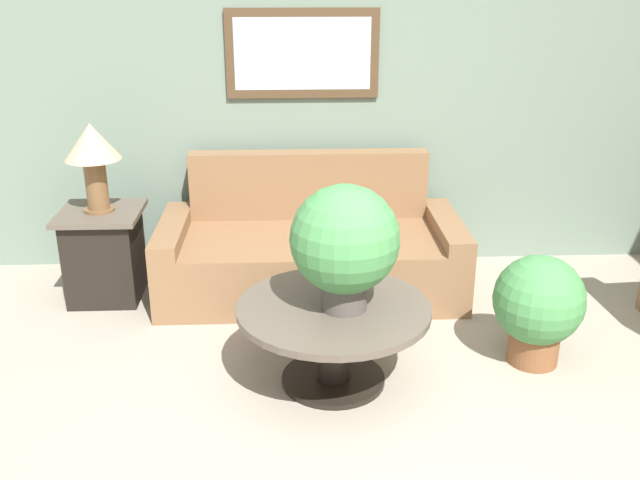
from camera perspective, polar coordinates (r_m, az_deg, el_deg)
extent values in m
cube|color=slate|center=(5.26, 3.63, 11.78)|extent=(7.69, 0.06, 2.60)
cube|color=#4C3823|center=(5.15, -1.41, 14.68)|extent=(1.07, 0.03, 0.61)
cube|color=#B2BCC6|center=(5.14, -1.41, 14.66)|extent=(0.95, 0.01, 0.49)
cube|color=brown|center=(4.96, -0.74, -1.89)|extent=(1.71, 0.94, 0.43)
cube|color=brown|center=(5.17, -0.90, 4.46)|extent=(1.71, 0.16, 0.49)
cube|color=brown|center=(5.00, -11.60, -1.52)|extent=(0.18, 0.94, 0.53)
cube|color=brown|center=(5.06, 10.00, -1.15)|extent=(0.18, 0.94, 0.53)
cylinder|color=black|center=(4.02, 1.06, -11.02)|extent=(0.57, 0.57, 0.03)
cylinder|color=black|center=(3.91, 1.08, -8.38)|extent=(0.19, 0.19, 0.40)
cylinder|color=brown|center=(3.81, 1.10, -5.53)|extent=(1.04, 1.04, 0.04)
cube|color=black|center=(5.07, -16.82, -1.29)|extent=(0.46, 0.46, 0.59)
cube|color=brown|center=(4.96, -17.20, 2.06)|extent=(0.54, 0.54, 0.03)
cylinder|color=brown|center=(4.96, -17.23, 2.36)|extent=(0.20, 0.20, 0.02)
cylinder|color=brown|center=(4.90, -17.45, 4.31)|extent=(0.14, 0.14, 0.33)
cone|color=tan|center=(4.83, -17.82, 7.52)|extent=(0.36, 0.36, 0.24)
cylinder|color=#4C4742|center=(3.74, 1.94, -4.23)|extent=(0.24, 0.24, 0.18)
sphere|color=#428447|center=(3.62, 2.00, 0.07)|extent=(0.57, 0.57, 0.57)
cylinder|color=brown|center=(4.34, 16.69, -8.10)|extent=(0.29, 0.29, 0.20)
sphere|color=#428447|center=(4.21, 17.11, -4.60)|extent=(0.51, 0.51, 0.51)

